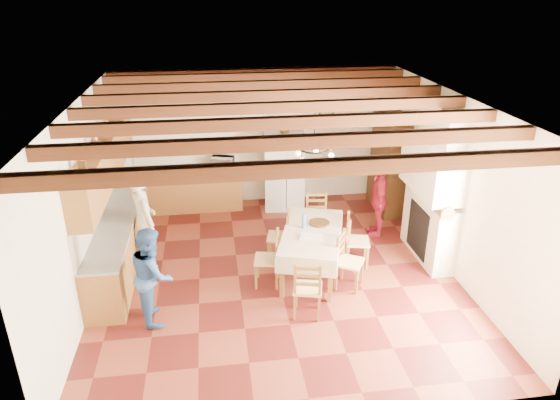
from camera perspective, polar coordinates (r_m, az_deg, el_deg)
The scene contains 31 objects.
floor at distance 8.77m, azimuth -0.37°, elevation -8.38°, with size 6.00×6.50×0.02m, color #4D1411.
ceiling at distance 7.62m, azimuth -0.43°, elevation 11.27°, with size 6.00×6.50×0.02m, color white.
wall_back at distance 11.13m, azimuth -2.68°, elevation 7.21°, with size 6.00×0.02×3.00m, color beige.
wall_front at distance 5.27m, azimuth 4.51°, elevation -13.04°, with size 6.00×0.02×3.00m, color beige.
wall_left at distance 8.26m, azimuth -21.56°, elevation -0.46°, with size 0.02×6.50×3.00m, color beige.
wall_right at distance 8.96m, azimuth 19.06°, elevation 1.76°, with size 0.02×6.50×3.00m, color beige.
ceiling_beams at distance 7.64m, azimuth -0.43°, elevation 10.53°, with size 6.00×6.30×0.16m, color #331D0F, non-canonical shape.
lower_cabinets_left at distance 9.57m, azimuth -17.54°, elevation -3.67°, with size 0.60×4.30×0.86m, color brown.
lower_cabinets_back at distance 11.16m, azimuth -10.36°, elevation 1.06°, with size 2.30×0.60×0.86m, color brown.
countertop_left at distance 9.38m, azimuth -17.87°, elevation -1.22°, with size 0.62×4.30×0.04m, color gray.
countertop_back at distance 11.00m, azimuth -10.53°, elevation 3.23°, with size 2.34×0.62×0.04m, color gray.
backsplash_left at distance 9.31m, azimuth -19.83°, elevation 0.48°, with size 0.03×4.30×0.60m, color beige.
backsplash_back at distance 11.17m, azimuth -10.61°, elevation 5.27°, with size 2.30×0.03×0.60m, color beige.
upper_cabinets at distance 9.06m, azimuth -19.41°, elevation 4.32°, with size 0.35×4.20×0.70m, color brown.
fireplace at distance 9.04m, azimuth 16.78°, elevation 1.56°, with size 0.56×1.60×2.80m, color beige, non-canonical shape.
wall_picture at distance 11.25m, azimuth 5.28°, elevation 9.17°, with size 0.34×0.03×0.42m, color black.
refrigerator at distance 10.95m, azimuth 0.50°, elevation 3.40°, with size 0.85×0.70×1.71m, color silver.
hutch at distance 10.98m, azimuth 12.34°, elevation 4.17°, with size 0.50×1.20×2.17m, color #341F0F, non-canonical shape.
dining_table at distance 8.45m, azimuth 3.65°, elevation -4.06°, with size 1.44×2.03×0.80m.
chandelier at distance 7.86m, azimuth 3.93°, elevation 5.86°, with size 0.47×0.47×0.03m, color black.
chair_left_near at distance 8.25m, azimuth -1.51°, elevation -6.67°, with size 0.42×0.40×0.96m, color brown, non-canonical shape.
chair_left_far at distance 8.95m, azimuth -0.15°, elevation -4.09°, with size 0.42×0.40×0.96m, color brown, non-canonical shape.
chair_right_near at distance 8.24m, azimuth 7.99°, elevation -6.94°, with size 0.42×0.40×0.96m, color brown, non-canonical shape.
chair_right_far at distance 8.90m, azimuth 8.87°, elevation -4.56°, with size 0.42×0.40×0.96m, color brown, non-canonical shape.
chair_end_near at distance 7.54m, azimuth 3.19°, elevation -9.91°, with size 0.42×0.40×0.96m, color brown, non-canonical shape.
chair_end_far at distance 9.61m, azimuth 4.24°, elevation -2.09°, with size 0.42×0.40×0.96m, color brown, non-canonical shape.
person_man at distance 8.91m, azimuth -15.31°, elevation -2.23°, with size 0.64×0.42×1.76m, color silver.
person_woman_blue at distance 7.56m, azimuth -14.38°, elevation -8.25°, with size 0.72×0.56×1.48m, color #305694.
person_woman_red at distance 9.91m, azimuth 11.19°, elevation 0.07°, with size 0.88×0.37×1.51m, color maroon.
microwave at distance 10.94m, azimuth -6.60°, elevation 4.21°, with size 0.48×0.33×0.27m, color silver.
fridge_vase at distance 10.65m, azimuth 0.52°, elevation 8.42°, with size 0.27×0.27×0.28m, color #341F0F.
Camera 1 is at (-0.99, -7.37, 4.64)m, focal length 32.00 mm.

